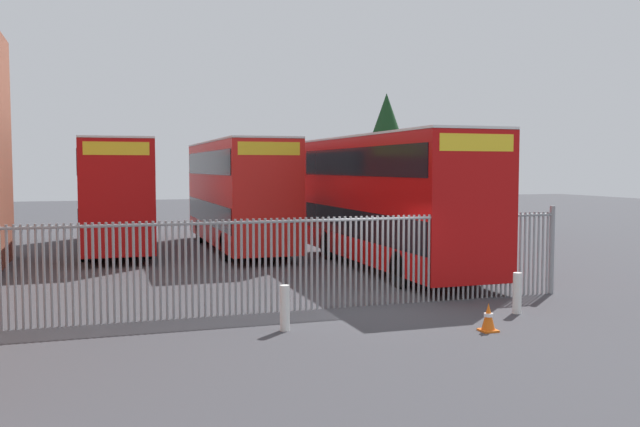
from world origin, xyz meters
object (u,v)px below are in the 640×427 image
double_decker_bus_near_gate (389,196)px  traffic_cone_by_gate (488,317)px  double_decker_bus_far_back (237,191)px  bollard_center_front (517,293)px  double_decker_bus_behind_fence_left (113,191)px  double_decker_bus_behind_fence_right (396,187)px  bollard_near_left (285,308)px

double_decker_bus_near_gate → traffic_cone_by_gate: bearing=-100.4°
double_decker_bus_far_back → bollard_center_front: bearing=-75.5°
double_decker_bus_behind_fence_left → double_decker_bus_far_back: size_ratio=1.00×
double_decker_bus_behind_fence_left → traffic_cone_by_gate: 18.49m
double_decker_bus_behind_fence_right → double_decker_bus_near_gate: bearing=-115.5°
double_decker_bus_behind_fence_left → bollard_center_front: size_ratio=11.38×
bollard_near_left → traffic_cone_by_gate: 4.20m
double_decker_bus_near_gate → bollard_center_front: 7.48m
double_decker_bus_near_gate → bollard_center_front: size_ratio=11.38×
double_decker_bus_near_gate → traffic_cone_by_gate: size_ratio=18.32×
double_decker_bus_far_back → bollard_near_left: bearing=-97.5°
traffic_cone_by_gate → double_decker_bus_near_gate: bearing=79.6°
traffic_cone_by_gate → double_decker_bus_behind_fence_right: bearing=71.1°
double_decker_bus_far_back → traffic_cone_by_gate: double_decker_bus_far_back is taller
double_decker_bus_far_back → traffic_cone_by_gate: (2.10, -15.53, -2.13)m
bollard_near_left → bollard_center_front: bearing=-0.6°
double_decker_bus_behind_fence_left → double_decker_bus_far_back: 5.06m
double_decker_bus_far_back → bollard_center_front: 14.82m
double_decker_bus_near_gate → double_decker_bus_behind_fence_right: (4.77, 9.99, 0.00)m
double_decker_bus_near_gate → double_decker_bus_behind_fence_left: (-8.50, 8.48, 0.00)m
double_decker_bus_behind_fence_left → double_decker_bus_far_back: bearing=-17.1°
double_decker_bus_far_back → bollard_center_front: (3.67, -14.23, -1.95)m
double_decker_bus_behind_fence_right → double_decker_bus_behind_fence_left: bearing=-173.5°
double_decker_bus_behind_fence_right → traffic_cone_by_gate: bearing=-108.9°
double_decker_bus_near_gate → double_decker_bus_behind_fence_left: same height
traffic_cone_by_gate → bollard_center_front: bearing=39.6°
bollard_near_left → double_decker_bus_behind_fence_left: bearing=100.7°
double_decker_bus_behind_fence_left → double_decker_bus_far_back: same height
double_decker_bus_behind_fence_right → traffic_cone_by_gate: (-6.34, -18.51, -2.13)m
bollard_near_left → bollard_center_front: same height
double_decker_bus_behind_fence_right → traffic_cone_by_gate: 19.69m
double_decker_bus_near_gate → bollard_center_front: (0.01, -7.23, -1.95)m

